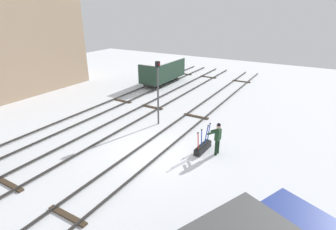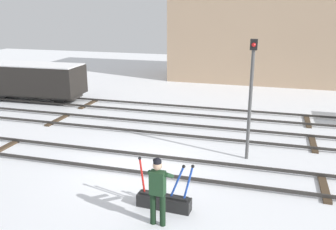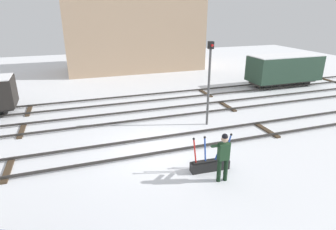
# 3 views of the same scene
# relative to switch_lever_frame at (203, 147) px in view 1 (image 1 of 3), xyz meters

# --- Properties ---
(ground_plane) EXTENTS (60.00, 60.00, 0.00)m
(ground_plane) POSITION_rel_switch_lever_frame_xyz_m (-1.46, 2.44, -0.25)
(ground_plane) COLOR white
(track_main_line) EXTENTS (44.00, 1.94, 0.18)m
(track_main_line) POSITION_rel_switch_lever_frame_xyz_m (-1.46, 2.44, -0.14)
(track_main_line) COLOR #2D2B28
(track_main_line) RESTS_ON ground_plane
(track_siding_near) EXTENTS (44.00, 1.94, 0.18)m
(track_siding_near) POSITION_rel_switch_lever_frame_xyz_m (-1.46, 6.33, -0.14)
(track_siding_near) COLOR #2D2B28
(track_siding_near) RESTS_ON ground_plane
(track_siding_far) EXTENTS (44.00, 1.94, 0.18)m
(track_siding_far) POSITION_rel_switch_lever_frame_xyz_m (-1.46, 9.46, -0.14)
(track_siding_far) COLOR #2D2B28
(track_siding_far) RESTS_ON ground_plane
(switch_lever_frame) EXTENTS (1.62, 0.43, 1.45)m
(switch_lever_frame) POSITION_rel_switch_lever_frame_xyz_m (0.00, 0.00, 0.00)
(switch_lever_frame) COLOR black
(switch_lever_frame) RESTS_ON ground_plane
(rail_worker) EXTENTS (0.56, 0.68, 1.85)m
(rail_worker) POSITION_rel_switch_lever_frame_xyz_m (0.08, -0.77, 0.81)
(rail_worker) COLOR black
(rail_worker) RESTS_ON ground_plane
(signal_post) EXTENTS (0.24, 0.32, 4.33)m
(signal_post) POSITION_rel_switch_lever_frame_xyz_m (1.92, 4.16, 2.36)
(signal_post) COLOR #4C4C4C
(signal_post) RESTS_ON ground_plane
(apartment_building) EXTENTS (13.31, 5.86, 9.29)m
(apartment_building) POSITION_rel_switch_lever_frame_xyz_m (1.58, 20.08, 4.40)
(apartment_building) COLOR tan
(apartment_building) RESTS_ON ground_plane
(freight_car_back_track) EXTENTS (5.70, 2.19, 2.43)m
(freight_car_back_track) POSITION_rel_switch_lever_frame_xyz_m (11.17, 9.46, 1.15)
(freight_car_back_track) COLOR #2D2B28
(freight_car_back_track) RESTS_ON ground_plane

